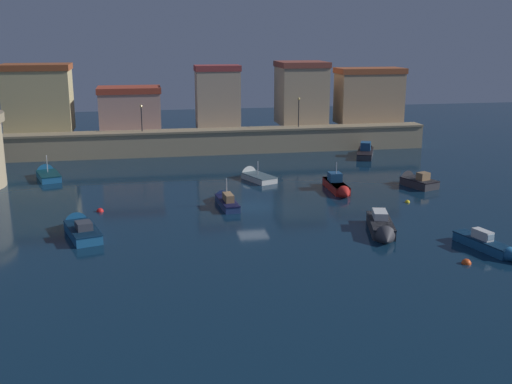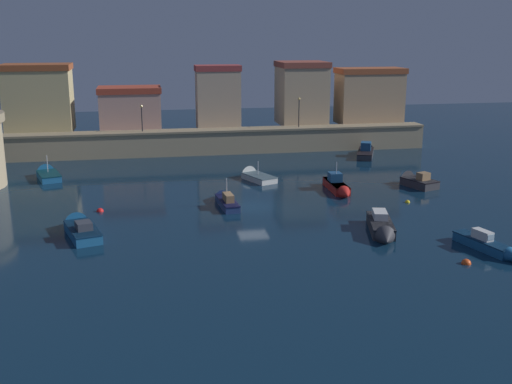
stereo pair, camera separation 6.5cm
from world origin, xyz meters
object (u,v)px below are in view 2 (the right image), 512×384
(moored_boat_8, at_px, (490,246))
(quay_lamp_0, at_px, (142,113))
(moored_boat_7, at_px, (366,151))
(quay_lamp_1, at_px, (299,108))
(moored_boat_6, at_px, (80,228))
(moored_boat_3, at_px, (254,176))
(mooring_buoy_2, at_px, (407,202))
(moored_boat_4, at_px, (415,181))
(moored_boat_1, at_px, (225,200))
(mooring_buoy_0, at_px, (466,264))
(mooring_buoy_1, at_px, (100,211))
(moored_boat_0, at_px, (47,174))
(moored_boat_5, at_px, (338,187))
(moored_boat_2, at_px, (382,228))

(moored_boat_8, bearing_deg, quay_lamp_0, -163.74)
(moored_boat_7, bearing_deg, quay_lamp_1, 82.35)
(moored_boat_6, xyz_separation_m, moored_boat_7, (31.02, 24.57, 0.06))
(moored_boat_3, relative_size, mooring_buoy_2, 11.69)
(moored_boat_4, relative_size, moored_boat_8, 0.78)
(moored_boat_1, bearing_deg, moored_boat_8, -137.79)
(quay_lamp_0, xyz_separation_m, moored_boat_3, (10.71, -14.13, -4.71))
(moored_boat_3, bearing_deg, moored_boat_1, 132.95)
(mooring_buoy_0, bearing_deg, quay_lamp_0, 116.40)
(moored_boat_6, height_order, mooring_buoy_0, moored_boat_6)
(mooring_buoy_1, distance_m, mooring_buoy_2, 26.03)
(moored_boat_0, xyz_separation_m, moored_boat_1, (16.29, -13.33, 0.04))
(moored_boat_1, height_order, moored_boat_3, moored_boat_1)
(mooring_buoy_2, bearing_deg, moored_boat_4, 60.63)
(moored_boat_6, xyz_separation_m, mooring_buoy_2, (27.06, 3.57, -0.44))
(mooring_buoy_1, bearing_deg, moored_boat_5, 7.02)
(moored_boat_3, bearing_deg, moored_boat_7, -79.57)
(moored_boat_8, xyz_separation_m, mooring_buoy_1, (-26.19, 14.78, -0.42))
(moored_boat_3, bearing_deg, quay_lamp_0, 14.91)
(moored_boat_2, height_order, mooring_buoy_1, moored_boat_2)
(moored_boat_3, relative_size, moored_boat_8, 0.86)
(moored_boat_0, relative_size, moored_boat_6, 0.85)
(quay_lamp_0, xyz_separation_m, quay_lamp_1, (18.89, 0.00, 0.29))
(moored_boat_7, bearing_deg, moored_boat_8, -163.32)
(quay_lamp_0, xyz_separation_m, moored_boat_4, (25.32, -19.62, -4.58))
(moored_boat_8, height_order, mooring_buoy_1, moored_boat_8)
(moored_boat_2, distance_m, mooring_buoy_0, 7.34)
(moored_boat_8, height_order, mooring_buoy_2, moored_boat_8)
(moored_boat_0, height_order, mooring_buoy_2, moored_boat_0)
(mooring_buoy_0, bearing_deg, moored_boat_0, 134.33)
(moored_boat_4, height_order, mooring_buoy_0, moored_boat_4)
(moored_boat_0, relative_size, mooring_buoy_1, 9.15)
(quay_lamp_0, relative_size, moored_boat_2, 0.48)
(moored_boat_7, xyz_separation_m, mooring_buoy_1, (-29.90, -18.99, -0.50))
(moored_boat_4, bearing_deg, mooring_buoy_2, 130.89)
(moored_boat_2, xyz_separation_m, moored_boat_4, (8.63, 13.46, -0.01))
(moored_boat_0, distance_m, moored_boat_7, 36.18)
(moored_boat_1, xyz_separation_m, moored_boat_6, (-11.53, -5.86, 0.04))
(moored_boat_5, distance_m, mooring_buoy_0, 19.25)
(moored_boat_5, relative_size, moored_boat_8, 1.03)
(moored_boat_3, distance_m, moored_boat_6, 21.45)
(moored_boat_0, xyz_separation_m, mooring_buoy_1, (5.88, -13.61, -0.36))
(moored_boat_7, relative_size, mooring_buoy_1, 11.88)
(moored_boat_1, bearing_deg, moored_boat_6, 112.78)
(moored_boat_5, xyz_separation_m, moored_boat_6, (-22.31, -8.19, -0.06))
(quay_lamp_1, xyz_separation_m, moored_boat_1, (-12.27, -22.98, -4.93))
(moored_boat_1, height_order, moored_boat_2, moored_boat_1)
(mooring_buoy_1, bearing_deg, quay_lamp_0, 80.71)
(moored_boat_2, relative_size, mooring_buoy_0, 10.33)
(moored_boat_3, xyz_separation_m, moored_boat_5, (6.68, -6.51, 0.17))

